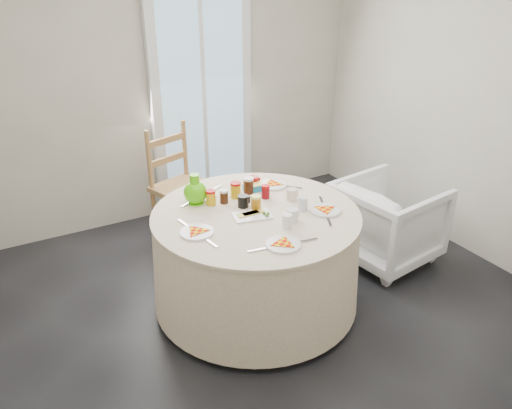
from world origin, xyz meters
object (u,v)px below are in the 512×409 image
armchair (388,216)px  green_pitcher (195,186)px  table (256,259)px  wooden_chair (184,190)px

armchair → green_pitcher: 1.64m
table → armchair: armchair is taller
wooden_chair → armchair: bearing=-59.6°
wooden_chair → green_pitcher: (-0.22, -0.81, 0.40)m
table → armchair: bearing=0.8°
wooden_chair → armchair: size_ratio=1.37×
table → green_pitcher: 0.66m
wooden_chair → armchair: 1.74m
table → green_pitcher: size_ratio=6.88×
wooden_chair → green_pitcher: bearing=-124.2°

